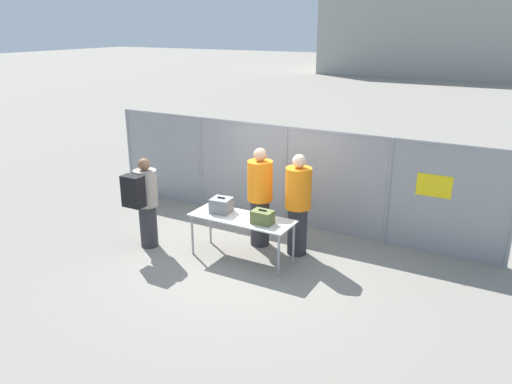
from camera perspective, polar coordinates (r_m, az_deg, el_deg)
name	(u,v)px	position (r m, az deg, el deg)	size (l,w,h in m)	color
ground_plane	(244,253)	(9.06, -1.44, -7.04)	(120.00, 120.00, 0.00)	gray
fence_section	(287,173)	(10.06, 3.52, 2.13)	(8.40, 0.07, 2.03)	gray
inspection_table	(242,221)	(8.59, -1.63, -3.32)	(1.83, 0.69, 0.78)	silver
suitcase_grey	(221,205)	(8.78, -3.97, -1.52)	(0.38, 0.36, 0.28)	slate
suitcase_olive	(263,217)	(8.28, 0.75, -2.88)	(0.35, 0.26, 0.25)	#566033
traveler_hooded	(144,200)	(9.18, -12.65, -0.88)	(0.42, 0.65, 1.68)	#2D2D33
security_worker_near	(260,196)	(9.06, 0.46, -0.46)	(0.46, 0.46, 1.85)	#2D2D33
security_worker_far	(298,204)	(8.73, 4.82, -1.34)	(0.45, 0.45, 1.84)	#2D2D33
utility_trailer	(390,178)	(12.27, 15.03, 1.52)	(3.32, 2.29, 0.76)	silver
distant_hangar	(431,28)	(44.83, 19.39, 17.26)	(15.18, 11.29, 7.05)	#999993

